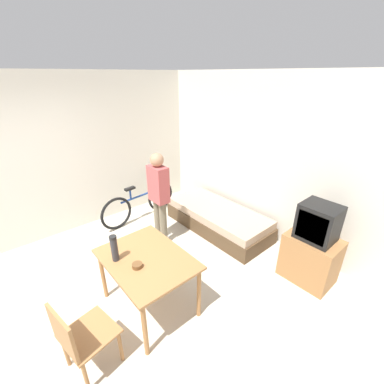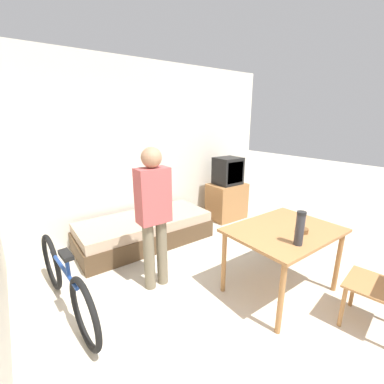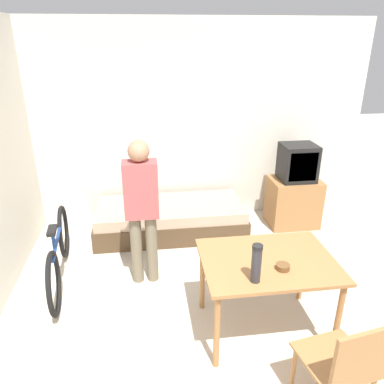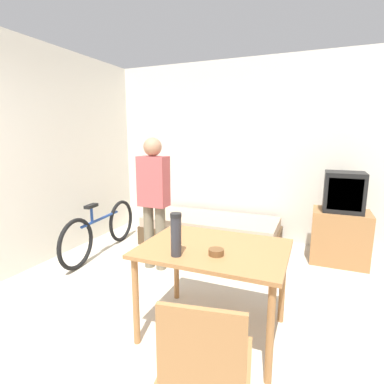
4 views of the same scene
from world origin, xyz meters
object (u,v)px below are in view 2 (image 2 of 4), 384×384
at_px(mate_bowl, 302,230).
at_px(dining_table, 284,237).
at_px(person_standing, 154,210).
at_px(bicycle, 65,283).
at_px(daybed, 145,230).
at_px(tv, 227,192).
at_px(thermos_flask, 300,227).

bearing_deg(mate_bowl, dining_table, 113.89).
bearing_deg(dining_table, person_standing, 139.63).
xyz_separation_m(dining_table, person_standing, (-1.04, 0.88, 0.26)).
bearing_deg(person_standing, bicycle, 172.16).
height_order(daybed, person_standing, person_standing).
xyz_separation_m(tv, thermos_flask, (-1.22, -2.20, 0.41)).
relative_size(dining_table, bicycle, 0.67).
relative_size(bicycle, thermos_flask, 5.24).
bearing_deg(bicycle, person_standing, -7.84).
xyz_separation_m(bicycle, thermos_flask, (1.75, -1.28, 0.58)).
distance_m(tv, thermos_flask, 2.55).
bearing_deg(thermos_flask, bicycle, 143.74).
xyz_separation_m(dining_table, bicycle, (-1.94, 1.01, -0.32)).
xyz_separation_m(bicycle, person_standing, (0.90, -0.12, 0.58)).
height_order(daybed, mate_bowl, mate_bowl).
height_order(daybed, dining_table, dining_table).
height_order(daybed, tv, tv).
bearing_deg(thermos_flask, daybed, 102.65).
bearing_deg(dining_table, thermos_flask, -125.50).
distance_m(daybed, person_standing, 1.29).
height_order(daybed, thermos_flask, thermos_flask).
relative_size(daybed, bicycle, 1.19).
bearing_deg(person_standing, mate_bowl, -43.14).
bearing_deg(mate_bowl, daybed, 110.10).
distance_m(bicycle, mate_bowl, 2.36).
distance_m(tv, mate_bowl, 2.31).
relative_size(bicycle, mate_bowl, 14.79).
distance_m(person_standing, mate_bowl, 1.52).
distance_m(daybed, dining_table, 2.07).
relative_size(daybed, person_standing, 1.26).
relative_size(daybed, dining_table, 1.76).
relative_size(thermos_flask, mate_bowl, 2.83).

